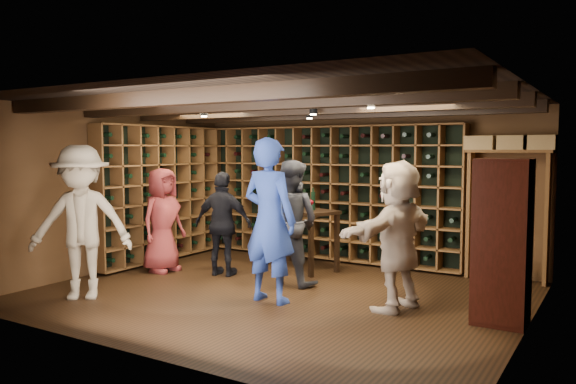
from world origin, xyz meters
The scene contains 13 objects.
ground centered at (0.00, 0.00, 0.00)m, with size 6.00×6.00×0.00m, color black.
room_shell centered at (0.00, 0.05, 2.42)m, with size 6.00×6.00×6.00m.
wine_rack_back centered at (-0.52, 2.33, 1.15)m, with size 4.65×0.30×2.20m.
wine_rack_left centered at (-2.83, 0.82, 1.15)m, with size 0.30×2.65×2.20m.
crate_shelf centered at (2.41, 2.32, 1.57)m, with size 1.20×0.32×2.07m.
display_cabinet centered at (2.71, 0.20, 0.86)m, with size 0.55×0.50×1.75m.
man_blue_shirt centered at (0.11, -0.36, 1.01)m, with size 0.74×0.48×2.02m, color navy.
man_grey_suit centered at (-0.13, 0.56, 0.87)m, with size 0.84×0.66×1.73m, color black.
guest_red_floral centered at (-2.23, 0.23, 0.80)m, with size 0.78×0.51×1.59m, color maroon.
guest_woman_black centered at (-1.26, 0.48, 0.77)m, with size 0.91×0.38×1.55m, color black.
guest_khaki centered at (-2.00, -1.45, 0.97)m, with size 1.25×0.72×1.93m, color gray.
guest_beige centered at (1.57, 0.14, 0.88)m, with size 1.63×0.52×1.76m, color tan.
tasting_table centered at (-0.54, 1.49, 0.83)m, with size 1.39×1.02×1.23m.
Camera 1 is at (3.83, -6.07, 1.88)m, focal length 35.00 mm.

